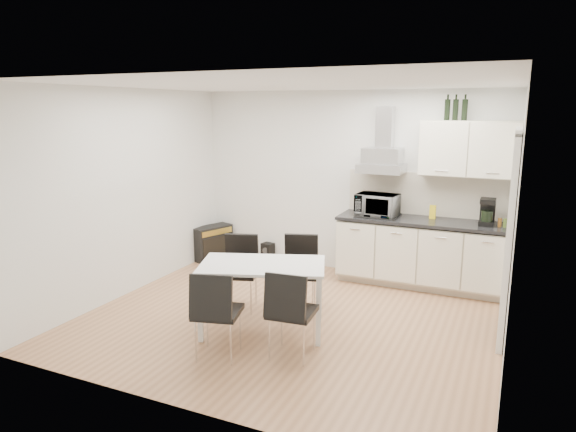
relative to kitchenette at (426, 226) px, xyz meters
name	(u,v)px	position (x,y,z in m)	size (l,w,h in m)	color
ground	(291,318)	(-1.18, -1.73, -0.83)	(4.50, 4.50, 0.00)	tan
wall_back	(347,183)	(-1.18, 0.27, 0.47)	(4.50, 0.10, 2.60)	white
wall_front	(181,253)	(-1.18, -3.73, 0.47)	(4.50, 0.10, 2.60)	white
wall_left	(129,193)	(-3.43, -1.73, 0.47)	(0.10, 4.00, 2.60)	white
wall_right	(515,226)	(1.07, -1.73, 0.47)	(0.10, 4.00, 2.60)	white
ceiling	(291,84)	(-1.18, -1.73, 1.77)	(4.50, 4.50, 0.00)	white
doorway	(509,238)	(1.03, -1.18, 0.22)	(0.08, 1.04, 2.10)	white
kitchenette	(426,226)	(0.00, 0.00, 0.00)	(2.22, 0.64, 2.52)	beige
dining_table	(262,272)	(-1.32, -2.15, -0.17)	(1.48, 1.14, 0.75)	white
chair_far_left	(239,274)	(-1.85, -1.73, -0.39)	(0.44, 0.50, 0.88)	black
chair_far_right	(300,274)	(-1.19, -1.45, -0.39)	(0.44, 0.50, 0.88)	black
chair_near_left	(218,313)	(-1.45, -2.85, -0.39)	(0.44, 0.50, 0.88)	black
chair_near_right	(292,313)	(-0.80, -2.55, -0.39)	(0.44, 0.50, 0.88)	black
guitar_amp	(212,242)	(-3.28, -0.08, -0.56)	(0.48, 0.69, 0.53)	black
floor_speaker	(268,252)	(-2.42, 0.17, -0.69)	(0.17, 0.15, 0.29)	black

